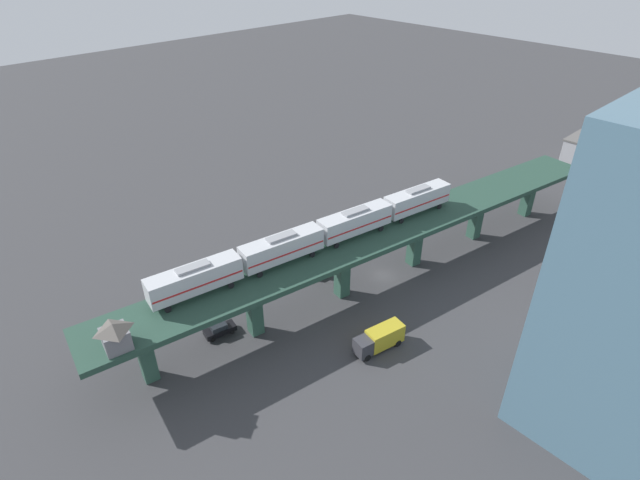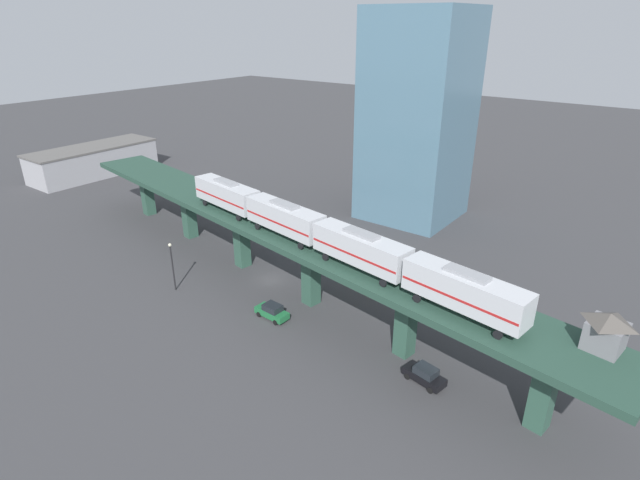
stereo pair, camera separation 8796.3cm
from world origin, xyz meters
name	(u,v)px [view 2 (the right image)]	position (x,y,z in m)	size (l,w,h in m)	color
ground_plane	(270,280)	(0.00, 0.00, 0.00)	(400.00, 400.00, 0.00)	#38383A
elevated_viaduct	(269,231)	(-0.03, -0.20, 7.55)	(22.61, 92.19, 8.85)	#244135
subway_train	(320,232)	(-3.19, -11.26, 11.39)	(10.52, 49.63, 4.45)	silver
signal_hut	(607,330)	(-4.07, -41.28, 10.64)	(3.68, 3.68, 3.40)	slate
street_car_black	(425,375)	(-6.71, -27.23, 0.94)	(2.57, 4.65, 1.89)	black
street_car_green	(272,311)	(-7.14, -6.84, 0.94)	(2.10, 4.47, 1.89)	#1E6638
delivery_truck	(388,268)	(10.37, -13.05, 1.76)	(3.58, 7.50, 3.20)	#333338
street_lamp	(172,263)	(-9.90, 8.44, 4.11)	(0.44, 0.44, 6.94)	black
warehouse_building	(94,161)	(13.74, 68.40, 3.41)	(28.65, 10.45, 6.80)	#99999E
office_tower	(418,118)	(35.30, -3.49, 18.00)	(16.00, 16.00, 36.00)	slate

